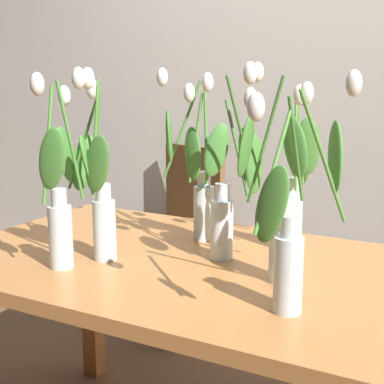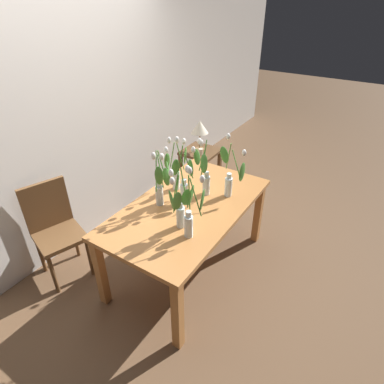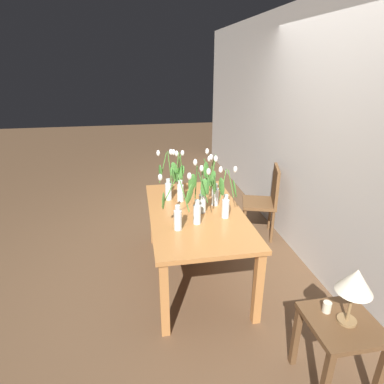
% 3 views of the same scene
% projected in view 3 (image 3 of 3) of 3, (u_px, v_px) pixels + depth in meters
% --- Properties ---
extents(ground_plane, '(18.00, 18.00, 0.00)m').
position_uv_depth(ground_plane, '(195.00, 274.00, 3.40)').
color(ground_plane, brown).
extents(room_wall_rear, '(9.00, 0.10, 2.70)m').
position_uv_depth(room_wall_rear, '(327.00, 145.00, 3.09)').
color(room_wall_rear, beige).
rests_on(room_wall_rear, ground).
extents(dining_table, '(1.60, 0.90, 0.74)m').
position_uv_depth(dining_table, '(196.00, 220.00, 3.15)').
color(dining_table, '#B7753D').
rests_on(dining_table, ground).
extents(tulip_vase_0, '(0.17, 0.21, 0.51)m').
position_uv_depth(tulip_vase_0, '(226.00, 200.00, 2.92)').
color(tulip_vase_0, silver).
rests_on(tulip_vase_0, dining_table).
extents(tulip_vase_1, '(0.16, 0.19, 0.58)m').
position_uv_depth(tulip_vase_1, '(205.00, 196.00, 3.02)').
color(tulip_vase_1, silver).
rests_on(tulip_vase_1, dining_table).
extents(tulip_vase_2, '(0.23, 0.17, 0.56)m').
position_uv_depth(tulip_vase_2, '(179.00, 182.00, 3.29)').
color(tulip_vase_2, silver).
rests_on(tulip_vase_2, dining_table).
extents(tulip_vase_3, '(0.25, 0.15, 0.56)m').
position_uv_depth(tulip_vase_3, '(212.00, 186.00, 3.18)').
color(tulip_vase_3, silver).
rests_on(tulip_vase_3, dining_table).
extents(tulip_vase_4, '(0.14, 0.23, 0.56)m').
position_uv_depth(tulip_vase_4, '(168.00, 184.00, 3.30)').
color(tulip_vase_4, silver).
rests_on(tulip_vase_4, dining_table).
extents(tulip_vase_5, '(0.17, 0.19, 0.57)m').
position_uv_depth(tulip_vase_5, '(198.00, 203.00, 2.83)').
color(tulip_vase_5, silver).
rests_on(tulip_vase_5, dining_table).
extents(tulip_vase_6, '(0.18, 0.30, 0.55)m').
position_uv_depth(tulip_vase_6, '(177.00, 211.00, 2.70)').
color(tulip_vase_6, silver).
rests_on(tulip_vase_6, dining_table).
extents(dining_chair, '(0.50, 0.50, 0.93)m').
position_uv_depth(dining_chair, '(266.00, 198.00, 3.97)').
color(dining_chair, brown).
rests_on(dining_chair, ground).
extents(side_table, '(0.44, 0.44, 0.55)m').
position_uv_depth(side_table, '(340.00, 335.00, 2.09)').
color(side_table, brown).
rests_on(side_table, ground).
extents(table_lamp, '(0.22, 0.22, 0.40)m').
position_uv_depth(table_lamp, '(356.00, 282.00, 1.93)').
color(table_lamp, olive).
rests_on(table_lamp, side_table).
extents(pillar_candle, '(0.06, 0.06, 0.07)m').
position_uv_depth(pillar_candle, '(327.00, 307.00, 2.11)').
color(pillar_candle, beige).
rests_on(pillar_candle, side_table).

